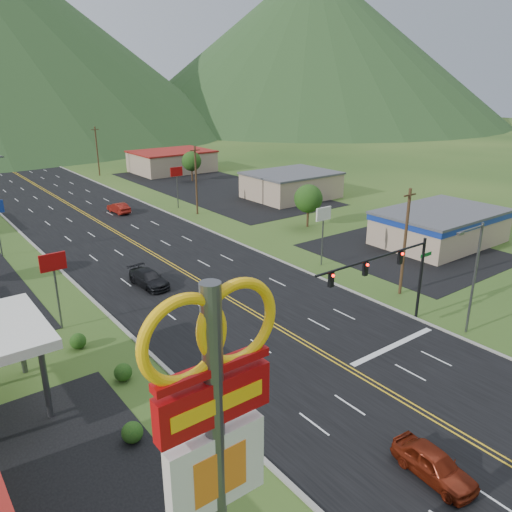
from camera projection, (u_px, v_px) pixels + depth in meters
pylon_sign at (215, 433)px, 14.39m from camera, size 4.32×0.60×14.00m
traffic_signal at (391, 268)px, 38.08m from camera, size 13.10×0.43×7.00m
streetlight_east at (473, 272)px, 37.79m from camera, size 3.28×0.25×9.00m
building_east_near at (440, 225)px, 60.74m from camera, size 15.40×10.40×4.10m
building_east_mid at (291, 185)px, 84.49m from camera, size 14.40×11.40×4.30m
building_east_far at (172, 161)px, 108.52m from camera, size 16.40×12.40×4.50m
pole_sign_west_a at (54, 270)px, 38.58m from camera, size 2.00×0.18×6.40m
pole_sign_east_a at (323, 220)px, 52.41m from camera, size 2.00×0.18×6.40m
pole_sign_east_b at (177, 176)px, 76.49m from camera, size 2.00×0.18×6.40m
tree_east_a at (308, 199)px, 66.94m from camera, size 3.84×3.84×5.82m
tree_east_b at (192, 161)px, 97.81m from camera, size 3.84×3.84×5.82m
utility_pole_a at (405, 241)px, 45.15m from camera, size 1.60×0.28×10.00m
utility_pole_b at (196, 180)px, 72.99m from camera, size 1.60×0.28×10.00m
utility_pole_c at (97, 151)px, 103.09m from camera, size 1.60×0.28×10.00m
utility_pole_d at (43, 135)px, 133.18m from camera, size 1.60×0.28×10.00m
mountain_ne at (311, 43)px, 230.56m from camera, size 180.00×180.00×70.00m
car_red_near at (434, 465)px, 24.91m from camera, size 2.14×4.62×1.53m
car_dark_mid at (149, 279)px, 48.22m from camera, size 2.55×5.44×1.54m
car_red_far at (119, 208)px, 74.87m from camera, size 2.05×4.82×1.55m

